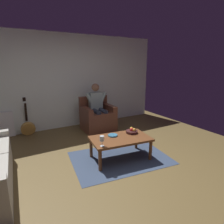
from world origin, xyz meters
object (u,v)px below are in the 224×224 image
object	(u,v)px
person_seated	(98,106)
guitar	(28,127)
armchair	(98,118)
wine_glass_near	(102,139)
fruit_bowl	(132,131)
decorative_dish	(113,135)
coffee_table	(120,140)

from	to	relation	value
person_seated	guitar	xyz separation A→B (m)	(1.70, -0.50, -0.46)
armchair	person_seated	bearing A→B (deg)	90.00
guitar	wine_glass_near	distance (m)	2.52
fruit_bowl	armchair	bearing A→B (deg)	-90.10
armchair	wine_glass_near	bearing A→B (deg)	68.10
person_seated	guitar	size ratio (longest dim) A/B	1.31
guitar	wine_glass_near	xyz separation A→B (m)	(-0.91, 2.32, 0.33)
wine_glass_near	decorative_dish	xyz separation A→B (m)	(-0.38, -0.31, -0.11)
guitar	fruit_bowl	world-z (taller)	guitar
coffee_table	wine_glass_near	size ratio (longest dim) A/B	6.40
fruit_bowl	guitar	bearing A→B (deg)	-50.57
fruit_bowl	decorative_dish	world-z (taller)	fruit_bowl
coffee_table	decorative_dish	size ratio (longest dim) A/B	6.34
person_seated	wine_glass_near	world-z (taller)	person_seated
guitar	fruit_bowl	xyz separation A→B (m)	(-1.70, 2.07, 0.24)
coffee_table	person_seated	bearing A→B (deg)	-101.25
armchair	coffee_table	bearing A→B (deg)	80.26
wine_glass_near	fruit_bowl	world-z (taller)	wine_glass_near
armchair	wine_glass_near	size ratio (longest dim) A/B	4.87
armchair	coffee_table	distance (m)	1.72
fruit_bowl	decorative_dish	bearing A→B (deg)	-7.27
person_seated	decorative_dish	xyz separation A→B (m)	(0.41, 1.51, -0.24)
coffee_table	decorative_dish	distance (m)	0.18
person_seated	coffee_table	xyz separation A→B (m)	(0.33, 1.66, -0.31)
wine_glass_near	decorative_dish	bearing A→B (deg)	-141.02
wine_glass_near	decorative_dish	size ratio (longest dim) A/B	0.99
coffee_table	wine_glass_near	xyz separation A→B (m)	(0.46, 0.16, 0.18)
guitar	armchair	bearing A→B (deg)	164.47
guitar	wine_glass_near	bearing A→B (deg)	111.29
armchair	guitar	distance (m)	1.77
coffee_table	fruit_bowl	bearing A→B (deg)	-163.61
fruit_bowl	decorative_dish	distance (m)	0.41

